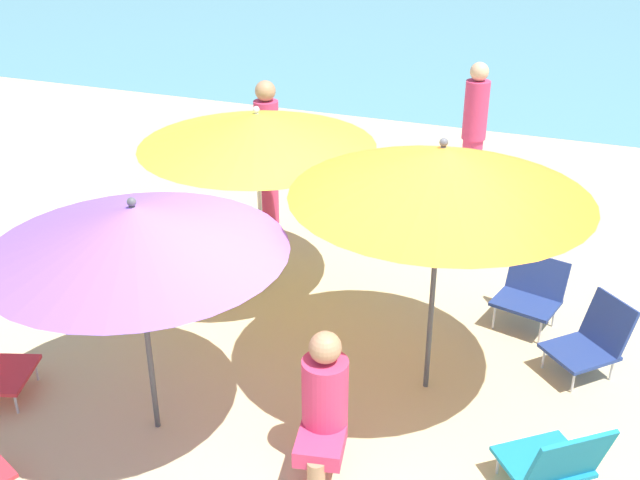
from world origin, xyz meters
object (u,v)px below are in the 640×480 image
(beach_chair_b, at_px, (555,461))
(umbrella_yellow, at_px, (257,129))
(person_a, at_px, (324,402))
(umbrella_purple, at_px, (135,229))
(beach_chair_d, at_px, (531,291))
(person_c, at_px, (474,132))
(person_b, at_px, (267,153))
(beach_chair_e, at_px, (128,249))
(umbrella_orange, at_px, (442,172))
(beach_chair_a, at_px, (592,339))

(beach_chair_b, bearing_deg, umbrella_yellow, 18.50)
(umbrella_yellow, height_order, person_a, umbrella_yellow)
(umbrella_purple, height_order, beach_chair_d, umbrella_purple)
(person_a, xyz_separation_m, person_c, (0.05, 4.88, 0.34))
(person_b, distance_m, person_c, 2.47)
(umbrella_purple, bearing_deg, person_c, 75.06)
(beach_chair_e, bearing_deg, person_a, -33.39)
(umbrella_orange, height_order, beach_chair_a, umbrella_orange)
(umbrella_purple, bearing_deg, person_a, 2.84)
(umbrella_yellow, height_order, umbrella_purple, umbrella_purple)
(beach_chair_a, height_order, beach_chair_b, beach_chair_b)
(person_a, bearing_deg, person_c, 168.55)
(umbrella_yellow, relative_size, person_c, 1.26)
(beach_chair_e, xyz_separation_m, person_c, (2.79, 3.05, 0.58))
(person_a, relative_size, person_c, 0.61)
(beach_chair_b, distance_m, person_c, 4.90)
(beach_chair_e, bearing_deg, beach_chair_d, 7.69)
(person_c, bearing_deg, umbrella_purple, -29.44)
(beach_chair_d, height_order, person_b, person_b)
(beach_chair_a, bearing_deg, umbrella_orange, -15.71)
(umbrella_purple, distance_m, beach_chair_b, 3.05)
(beach_chair_d, height_order, person_a, person_a)
(umbrella_yellow, bearing_deg, beach_chair_e, -169.33)
(beach_chair_b, distance_m, beach_chair_d, 2.13)
(beach_chair_a, distance_m, person_c, 3.54)
(umbrella_yellow, relative_size, person_b, 1.28)
(umbrella_orange, height_order, beach_chair_b, umbrella_orange)
(beach_chair_e, bearing_deg, person_c, 47.98)
(beach_chair_d, xyz_separation_m, person_c, (-1.03, 2.56, 0.54))
(beach_chair_a, bearing_deg, person_a, 2.17)
(umbrella_purple, bearing_deg, beach_chair_a, 32.19)
(umbrella_yellow, relative_size, beach_chair_a, 2.95)
(umbrella_yellow, relative_size, person_a, 2.07)
(umbrella_orange, xyz_separation_m, beach_chair_d, (0.63, 1.23, -1.47))
(umbrella_yellow, xyz_separation_m, beach_chair_e, (-1.33, -0.25, -1.30))
(umbrella_purple, relative_size, beach_chair_e, 3.39)
(beach_chair_b, xyz_separation_m, person_b, (-3.39, 3.15, 0.56))
(umbrella_orange, bearing_deg, beach_chair_a, 29.44)
(beach_chair_a, distance_m, person_a, 2.40)
(beach_chair_d, height_order, beach_chair_e, beach_chair_d)
(person_c, bearing_deg, beach_chair_e, -56.95)
(beach_chair_d, bearing_deg, umbrella_yellow, -70.19)
(umbrella_orange, bearing_deg, beach_chair_e, 166.93)
(beach_chair_d, height_order, person_c, person_c)
(beach_chair_e, xyz_separation_m, person_b, (0.83, 1.53, 0.58))
(beach_chair_e, bearing_deg, person_b, 62.07)
(beach_chair_b, xyz_separation_m, beach_chair_e, (-4.22, 1.61, -0.02))
(umbrella_yellow, xyz_separation_m, person_a, (1.41, -2.09, -1.06))
(umbrella_yellow, height_order, beach_chair_e, umbrella_yellow)
(person_c, bearing_deg, person_b, -66.83)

